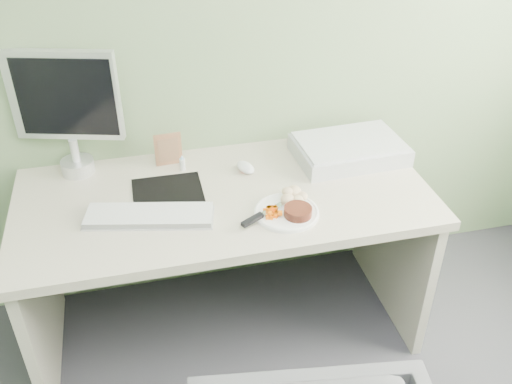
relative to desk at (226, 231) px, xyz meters
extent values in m
plane|color=#6B805A|center=(0.00, 0.38, 0.80)|extent=(3.50, 0.00, 3.50)
cube|color=beige|center=(0.00, 0.00, 0.16)|extent=(1.60, 0.75, 0.04)
cube|color=#B6AF9B|center=(-0.76, 0.00, -0.20)|extent=(0.04, 0.70, 0.69)
cube|color=#B6AF9B|center=(0.76, 0.00, -0.20)|extent=(0.04, 0.70, 0.69)
cylinder|color=white|center=(0.20, -0.18, 0.19)|extent=(0.24, 0.24, 0.01)
cylinder|color=black|center=(0.23, -0.21, 0.21)|extent=(0.11, 0.11, 0.03)
ellipsoid|color=tan|center=(0.24, -0.12, 0.22)|extent=(0.11, 0.08, 0.06)
cube|color=#FF6505|center=(0.14, -0.19, 0.21)|extent=(0.07, 0.06, 0.04)
cube|color=silver|center=(0.17, -0.16, 0.21)|extent=(0.13, 0.09, 0.01)
cube|color=black|center=(0.06, -0.22, 0.21)|extent=(0.09, 0.07, 0.02)
cube|color=black|center=(-0.21, 0.06, 0.18)|extent=(0.27, 0.24, 0.00)
cube|color=white|center=(-0.29, -0.10, 0.20)|extent=(0.47, 0.23, 0.02)
ellipsoid|color=white|center=(0.12, 0.14, 0.20)|extent=(0.09, 0.11, 0.04)
cube|color=#8C5A41|center=(-0.18, 0.28, 0.25)|extent=(0.11, 0.02, 0.14)
cylinder|color=white|center=(-0.13, 0.22, 0.21)|extent=(0.02, 0.02, 0.05)
cone|color=#85B0D6|center=(-0.13, 0.22, 0.24)|extent=(0.02, 0.02, 0.02)
cube|color=#B2B6BA|center=(0.57, 0.15, 0.22)|extent=(0.46, 0.32, 0.07)
cylinder|color=silver|center=(-0.55, 0.29, 0.21)|extent=(0.13, 0.13, 0.06)
cylinder|color=silver|center=(-0.55, 0.29, 0.29)|extent=(0.03, 0.03, 0.09)
cube|color=silver|center=(-0.55, 0.32, 0.51)|extent=(0.42, 0.15, 0.36)
cube|color=black|center=(-0.55, 0.30, 0.51)|extent=(0.36, 0.11, 0.31)
camera|label=1|loc=(-0.30, -1.80, 1.42)|focal=40.00mm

